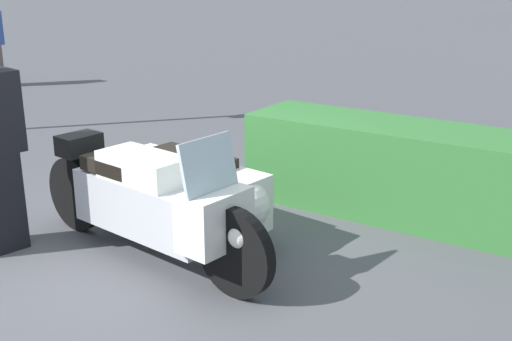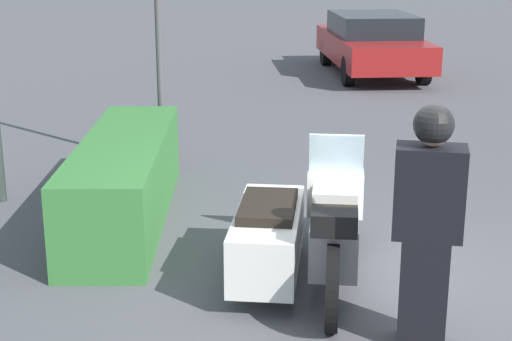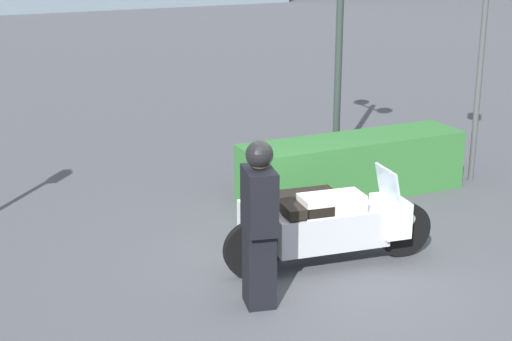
# 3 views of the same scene
# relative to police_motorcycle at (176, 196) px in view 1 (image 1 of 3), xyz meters

# --- Properties ---
(ground_plane) EXTENTS (160.00, 160.00, 0.00)m
(ground_plane) POSITION_rel_police_motorcycle_xyz_m (-0.31, -0.55, -0.48)
(ground_plane) COLOR #4C4C51
(police_motorcycle) EXTENTS (2.66, 1.35, 1.17)m
(police_motorcycle) POSITION_rel_police_motorcycle_xyz_m (0.00, 0.00, 0.00)
(police_motorcycle) COLOR black
(police_motorcycle) RESTS_ON ground
(hedge_bush_curbside) EXTENTS (3.52, 0.87, 0.90)m
(hedge_bush_curbside) POSITION_rel_police_motorcycle_xyz_m (1.53, 1.81, -0.03)
(hedge_bush_curbside) COLOR #337033
(hedge_bush_curbside) RESTS_ON ground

